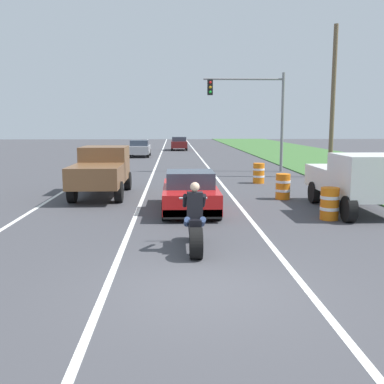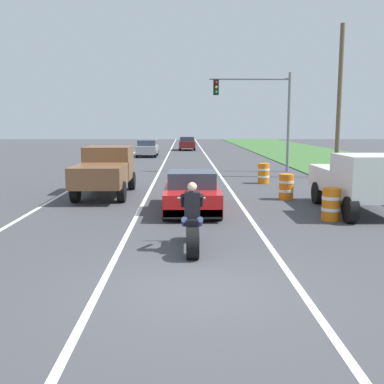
{
  "view_description": "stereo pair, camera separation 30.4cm",
  "coord_description": "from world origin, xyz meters",
  "px_view_note": "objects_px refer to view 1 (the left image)",
  "views": [
    {
      "loc": [
        -0.57,
        -7.75,
        2.94
      ],
      "look_at": [
        -0.04,
        5.05,
        1.0
      ],
      "focal_mm": 42.33,
      "sensor_mm": 36.0,
      "label": 1
    },
    {
      "loc": [
        -0.27,
        -7.76,
        2.94
      ],
      "look_at": [
        -0.04,
        5.05,
        1.0
      ],
      "focal_mm": 42.33,
      "sensor_mm": 36.0,
      "label": 2
    }
  ],
  "objects_px": {
    "sports_car_red": "(190,192)",
    "construction_barrel_nearest": "(330,203)",
    "traffic_light_mast_near": "(258,106)",
    "distant_car_further_ahead": "(179,143)",
    "pickup_truck_right_shoulder_white": "(356,179)",
    "construction_barrel_mid": "(283,186)",
    "pickup_truck_left_lane_brown": "(102,169)",
    "motorcycle_with_rider": "(195,226)",
    "construction_barrel_far": "(259,173)",
    "distant_car_far_ahead": "(140,148)"
  },
  "relations": [
    {
      "from": "pickup_truck_left_lane_brown",
      "to": "traffic_light_mast_near",
      "type": "distance_m",
      "value": 12.63
    },
    {
      "from": "pickup_truck_right_shoulder_white",
      "to": "distant_car_far_ahead",
      "type": "relative_size",
      "value": 1.2
    },
    {
      "from": "pickup_truck_right_shoulder_white",
      "to": "construction_barrel_far",
      "type": "bearing_deg",
      "value": 104.38
    },
    {
      "from": "traffic_light_mast_near",
      "to": "construction_barrel_nearest",
      "type": "relative_size",
      "value": 6.0
    },
    {
      "from": "pickup_truck_left_lane_brown",
      "to": "distant_car_far_ahead",
      "type": "bearing_deg",
      "value": 90.2
    },
    {
      "from": "sports_car_red",
      "to": "pickup_truck_right_shoulder_white",
      "type": "bearing_deg",
      "value": -2.86
    },
    {
      "from": "traffic_light_mast_near",
      "to": "construction_barrel_mid",
      "type": "height_order",
      "value": "traffic_light_mast_near"
    },
    {
      "from": "pickup_truck_right_shoulder_white",
      "to": "construction_barrel_far",
      "type": "relative_size",
      "value": 4.8
    },
    {
      "from": "construction_barrel_nearest",
      "to": "pickup_truck_right_shoulder_white",
      "type": "bearing_deg",
      "value": 45.09
    },
    {
      "from": "sports_car_red",
      "to": "distant_car_far_ahead",
      "type": "xyz_separation_m",
      "value": [
        -3.56,
        25.72,
        0.14
      ]
    },
    {
      "from": "construction_barrel_nearest",
      "to": "construction_barrel_mid",
      "type": "height_order",
      "value": "same"
    },
    {
      "from": "pickup_truck_left_lane_brown",
      "to": "motorcycle_with_rider",
      "type": "bearing_deg",
      "value": -67.64
    },
    {
      "from": "pickup_truck_left_lane_brown",
      "to": "distant_car_further_ahead",
      "type": "xyz_separation_m",
      "value": [
        3.58,
        32.5,
        -0.33
      ]
    },
    {
      "from": "motorcycle_with_rider",
      "to": "distant_car_far_ahead",
      "type": "height_order",
      "value": "motorcycle_with_rider"
    },
    {
      "from": "sports_car_red",
      "to": "construction_barrel_nearest",
      "type": "xyz_separation_m",
      "value": [
        4.25,
        -1.61,
        -0.13
      ]
    },
    {
      "from": "motorcycle_with_rider",
      "to": "distant_car_far_ahead",
      "type": "xyz_separation_m",
      "value": [
        -3.49,
        30.65,
        0.18
      ]
    },
    {
      "from": "construction_barrel_mid",
      "to": "construction_barrel_far",
      "type": "relative_size",
      "value": 1.0
    },
    {
      "from": "traffic_light_mast_near",
      "to": "construction_barrel_far",
      "type": "height_order",
      "value": "traffic_light_mast_near"
    },
    {
      "from": "construction_barrel_nearest",
      "to": "construction_barrel_far",
      "type": "relative_size",
      "value": 1.0
    },
    {
      "from": "construction_barrel_far",
      "to": "construction_barrel_nearest",
      "type": "bearing_deg",
      "value": -86.29
    },
    {
      "from": "construction_barrel_nearest",
      "to": "distant_car_far_ahead",
      "type": "bearing_deg",
      "value": 105.96
    },
    {
      "from": "construction_barrel_mid",
      "to": "pickup_truck_left_lane_brown",
      "type": "bearing_deg",
      "value": 171.3
    },
    {
      "from": "pickup_truck_right_shoulder_white",
      "to": "construction_barrel_nearest",
      "type": "bearing_deg",
      "value": -134.91
    },
    {
      "from": "traffic_light_mast_near",
      "to": "construction_barrel_far",
      "type": "relative_size",
      "value": 6.0
    },
    {
      "from": "sports_car_red",
      "to": "construction_barrel_nearest",
      "type": "bearing_deg",
      "value": -20.7
    },
    {
      "from": "sports_car_red",
      "to": "construction_barrel_far",
      "type": "xyz_separation_m",
      "value": [
        3.69,
        7.08,
        -0.13
      ]
    },
    {
      "from": "pickup_truck_left_lane_brown",
      "to": "pickup_truck_right_shoulder_white",
      "type": "relative_size",
      "value": 1.0
    },
    {
      "from": "sports_car_red",
      "to": "distant_car_further_ahead",
      "type": "xyz_separation_m",
      "value": [
        0.09,
        35.86,
        0.14
      ]
    },
    {
      "from": "pickup_truck_left_lane_brown",
      "to": "construction_barrel_mid",
      "type": "distance_m",
      "value": 7.33
    },
    {
      "from": "construction_barrel_far",
      "to": "distant_car_further_ahead",
      "type": "xyz_separation_m",
      "value": [
        -3.59,
        28.78,
        0.27
      ]
    },
    {
      "from": "distant_car_further_ahead",
      "to": "pickup_truck_right_shoulder_white",
      "type": "bearing_deg",
      "value": -81.38
    },
    {
      "from": "distant_car_far_ahead",
      "to": "pickup_truck_left_lane_brown",
      "type": "bearing_deg",
      "value": -89.8
    },
    {
      "from": "traffic_light_mast_near",
      "to": "distant_car_further_ahead",
      "type": "bearing_deg",
      "value": 100.96
    },
    {
      "from": "sports_car_red",
      "to": "pickup_truck_left_lane_brown",
      "type": "relative_size",
      "value": 0.9
    },
    {
      "from": "pickup_truck_right_shoulder_white",
      "to": "construction_barrel_mid",
      "type": "distance_m",
      "value": 3.19
    },
    {
      "from": "distant_car_further_ahead",
      "to": "construction_barrel_mid",
      "type": "bearing_deg",
      "value": -83.82
    },
    {
      "from": "pickup_truck_right_shoulder_white",
      "to": "distant_car_far_ahead",
      "type": "distance_m",
      "value": 27.56
    },
    {
      "from": "traffic_light_mast_near",
      "to": "construction_barrel_mid",
      "type": "distance_m",
      "value": 10.98
    },
    {
      "from": "sports_car_red",
      "to": "traffic_light_mast_near",
      "type": "xyz_separation_m",
      "value": [
        4.6,
        12.62,
        3.39
      ]
    },
    {
      "from": "sports_car_red",
      "to": "pickup_truck_right_shoulder_white",
      "type": "height_order",
      "value": "pickup_truck_right_shoulder_white"
    },
    {
      "from": "sports_car_red",
      "to": "construction_barrel_nearest",
      "type": "height_order",
      "value": "sports_car_red"
    },
    {
      "from": "motorcycle_with_rider",
      "to": "pickup_truck_left_lane_brown",
      "type": "xyz_separation_m",
      "value": [
        -3.41,
        8.29,
        0.51
      ]
    },
    {
      "from": "pickup_truck_right_shoulder_white",
      "to": "motorcycle_with_rider",
      "type": "bearing_deg",
      "value": -140.48
    },
    {
      "from": "construction_barrel_far",
      "to": "distant_car_far_ahead",
      "type": "xyz_separation_m",
      "value": [
        -7.25,
        18.64,
        0.27
      ]
    },
    {
      "from": "sports_car_red",
      "to": "traffic_light_mast_near",
      "type": "bearing_deg",
      "value": 69.99
    },
    {
      "from": "sports_car_red",
      "to": "traffic_light_mast_near",
      "type": "height_order",
      "value": "traffic_light_mast_near"
    },
    {
      "from": "traffic_light_mast_near",
      "to": "construction_barrel_nearest",
      "type": "xyz_separation_m",
      "value": [
        -0.34,
        -14.23,
        -3.52
      ]
    },
    {
      "from": "sports_car_red",
      "to": "construction_barrel_far",
      "type": "height_order",
      "value": "sports_car_red"
    },
    {
      "from": "sports_car_red",
      "to": "pickup_truck_right_shoulder_white",
      "type": "xyz_separation_m",
      "value": [
        5.58,
        -0.28,
        0.48
      ]
    },
    {
      "from": "distant_car_far_ahead",
      "to": "pickup_truck_right_shoulder_white",
      "type": "bearing_deg",
      "value": -70.64
    }
  ]
}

